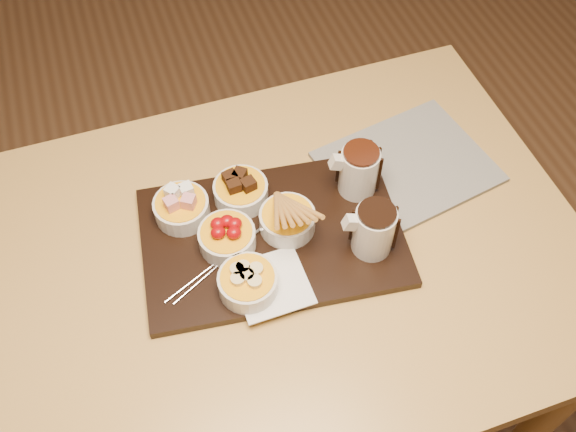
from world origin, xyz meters
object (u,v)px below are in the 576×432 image
object	(u,v)px
serving_board	(272,237)
pitcher_dark_chocolate	(374,230)
pitcher_milk_chocolate	(359,171)
newspaper	(407,167)
bowl_strawberries	(227,238)
dining_table	(254,287)

from	to	relation	value
serving_board	pitcher_dark_chocolate	size ratio (longest dim) A/B	4.76
pitcher_dark_chocolate	pitcher_milk_chocolate	bearing A→B (deg)	85.60
serving_board	pitcher_milk_chocolate	bearing A→B (deg)	21.80
serving_board	pitcher_milk_chocolate	size ratio (longest dim) A/B	4.76
pitcher_milk_chocolate	newspaper	world-z (taller)	pitcher_milk_chocolate
newspaper	pitcher_milk_chocolate	bearing A→B (deg)	-178.39
pitcher_milk_chocolate	bowl_strawberries	bearing A→B (deg)	-163.61
bowl_strawberries	pitcher_dark_chocolate	size ratio (longest dim) A/B	1.04
pitcher_dark_chocolate	newspaper	bearing A→B (deg)	53.58
pitcher_milk_chocolate	newspaper	bearing A→B (deg)	18.65
pitcher_milk_chocolate	dining_table	bearing A→B (deg)	-154.94
dining_table	bowl_strawberries	world-z (taller)	bowl_strawberries
dining_table	newspaper	world-z (taller)	newspaper
dining_table	pitcher_milk_chocolate	size ratio (longest dim) A/B	12.43
dining_table	serving_board	size ratio (longest dim) A/B	2.61
dining_table	bowl_strawberries	distance (m)	0.14
bowl_strawberries	pitcher_milk_chocolate	size ratio (longest dim) A/B	1.04
pitcher_dark_chocolate	newspaper	distance (m)	0.22
dining_table	serving_board	xyz separation A→B (m)	(0.05, 0.03, 0.11)
bowl_strawberries	serving_board	bearing A→B (deg)	-3.44
bowl_strawberries	pitcher_milk_chocolate	distance (m)	0.27
dining_table	newspaper	distance (m)	0.38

